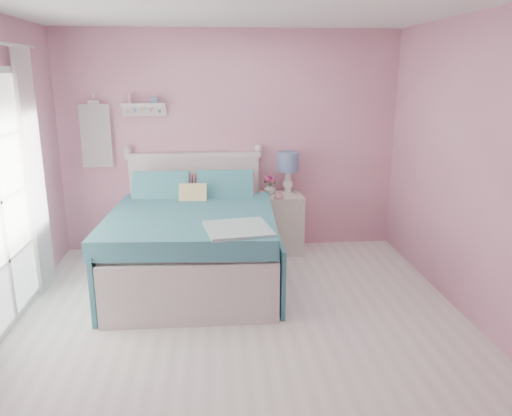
{
  "coord_description": "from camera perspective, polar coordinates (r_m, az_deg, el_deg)",
  "views": [
    {
      "loc": [
        -0.21,
        -3.71,
        2.11
      ],
      "look_at": [
        0.21,
        1.2,
        0.77
      ],
      "focal_mm": 35.0,
      "sensor_mm": 36.0,
      "label": 1
    }
  ],
  "objects": [
    {
      "name": "floor",
      "position": [
        4.27,
        -1.51,
        -14.35
      ],
      "size": [
        4.5,
        4.5,
        0.0
      ],
      "primitive_type": "plane",
      "color": "silver",
      "rests_on": "ground"
    },
    {
      "name": "room_shell",
      "position": [
        3.75,
        -1.68,
        7.2
      ],
      "size": [
        4.5,
        4.5,
        4.5
      ],
      "color": "#C67D92",
      "rests_on": "floor"
    },
    {
      "name": "bed",
      "position": [
        5.22,
        -7.21,
        -3.94
      ],
      "size": [
        1.71,
        2.09,
        1.19
      ],
      "rotation": [
        0.0,
        0.0,
        -0.06
      ],
      "color": "silver",
      "rests_on": "floor"
    },
    {
      "name": "nightstand",
      "position": [
        6.01,
        2.91,
        -1.72
      ],
      "size": [
        0.49,
        0.48,
        0.71
      ],
      "color": "silver",
      "rests_on": "floor"
    },
    {
      "name": "table_lamp",
      "position": [
        5.92,
        3.68,
        4.95
      ],
      "size": [
        0.25,
        0.25,
        0.5
      ],
      "color": "white",
      "rests_on": "nightstand"
    },
    {
      "name": "vase",
      "position": [
        5.94,
        1.6,
        2.29
      ],
      "size": [
        0.15,
        0.15,
        0.14
      ],
      "primitive_type": "imported",
      "rotation": [
        0.0,
        0.0,
        -0.11
      ],
      "color": "silver",
      "rests_on": "nightstand"
    },
    {
      "name": "teacup",
      "position": [
        5.73,
        2.62,
        1.44
      ],
      "size": [
        0.11,
        0.11,
        0.07
      ],
      "primitive_type": "imported",
      "rotation": [
        0.0,
        0.0,
        -0.24
      ],
      "color": "pink",
      "rests_on": "nightstand"
    },
    {
      "name": "roses",
      "position": [
        5.91,
        1.59,
        3.34
      ],
      "size": [
        0.14,
        0.11,
        0.12
      ],
      "color": "#BD4076",
      "rests_on": "vase"
    },
    {
      "name": "wall_shelf",
      "position": [
        5.96,
        -12.73,
        11.28
      ],
      "size": [
        0.5,
        0.15,
        0.25
      ],
      "color": "silver",
      "rests_on": "room_shell"
    },
    {
      "name": "hanging_dress",
      "position": [
        6.08,
        -17.82,
        7.83
      ],
      "size": [
        0.34,
        0.03,
        0.72
      ],
      "primitive_type": "cube",
      "color": "white",
      "rests_on": "room_shell"
    },
    {
      "name": "curtain_far",
      "position": [
        5.23,
        -24.0,
        3.69
      ],
      "size": [
        0.04,
        0.4,
        2.32
      ],
      "primitive_type": "cube",
      "color": "white",
      "rests_on": "floor"
    }
  ]
}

